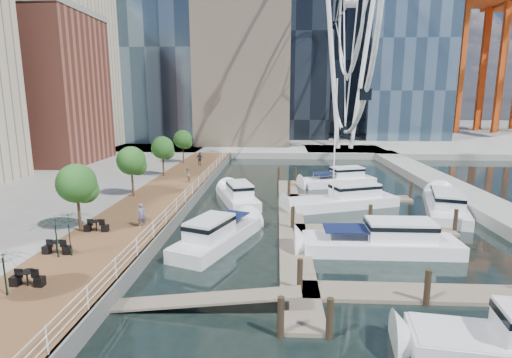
{
  "coord_description": "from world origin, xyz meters",
  "views": [
    {
      "loc": [
        1.78,
        -21.02,
        9.68
      ],
      "look_at": [
        -0.01,
        12.61,
        3.0
      ],
      "focal_mm": 28.0,
      "sensor_mm": 36.0,
      "label": 1
    }
  ],
  "objects": [
    {
      "name": "boardwalk",
      "position": [
        -9.0,
        15.0,
        0.5
      ],
      "size": [
        6.0,
        60.0,
        1.0
      ],
      "primitive_type": "cube",
      "color": "brown",
      "rests_on": "ground"
    },
    {
      "name": "pier",
      "position": [
        14.0,
        52.0,
        0.5
      ],
      "size": [
        14.0,
        12.0,
        1.0
      ],
      "primitive_type": "cube",
      "color": "gray",
      "rests_on": "ground"
    },
    {
      "name": "yacht_foreground",
      "position": [
        8.51,
        3.84,
        0.0
      ],
      "size": [
        10.89,
        2.95,
        2.15
      ],
      "primitive_type": null,
      "rotation": [
        0.0,
        0.0,
        1.57
      ],
      "color": "white",
      "rests_on": "ground"
    },
    {
      "name": "pedestrian_far",
      "position": [
        -8.62,
        31.75,
        1.92
      ],
      "size": [
        1.17,
        0.78,
        1.84
      ],
      "primitive_type": "imported",
      "rotation": [
        0.0,
        0.0,
        2.81
      ],
      "color": "#343841",
      "rests_on": "boardwalk"
    },
    {
      "name": "cafe_seating",
      "position": [
        -10.16,
        -1.44,
        2.18
      ],
      "size": [
        3.65,
        7.72,
        2.55
      ],
      "color": "#0D321B",
      "rests_on": "ground"
    },
    {
      "name": "pedestrian_near",
      "position": [
        -7.56,
        5.14,
        1.84
      ],
      "size": [
        0.73,
        0.67,
        1.68
      ],
      "primitive_type": "imported",
      "rotation": [
        0.0,
        0.0,
        0.56
      ],
      "color": "#565471",
      "rests_on": "boardwalk"
    },
    {
      "name": "land_far",
      "position": [
        0.0,
        102.0,
        0.5
      ],
      "size": [
        200.0,
        114.0,
        1.0
      ],
      "primitive_type": "cube",
      "color": "gray",
      "rests_on": "ground"
    },
    {
      "name": "ground",
      "position": [
        0.0,
        0.0,
        0.0
      ],
      "size": [
        520.0,
        520.0,
        0.0
      ],
      "primitive_type": "plane",
      "color": "black",
      "rests_on": "ground"
    },
    {
      "name": "pedestrian_mid",
      "position": [
        -7.79,
        20.52,
        1.81
      ],
      "size": [
        0.63,
        0.8,
        1.61
      ],
      "primitive_type": "imported",
      "rotation": [
        0.0,
        0.0,
        -1.59
      ],
      "color": "#856D5B",
      "rests_on": "boardwalk"
    },
    {
      "name": "street_trees",
      "position": [
        -11.4,
        14.0,
        4.29
      ],
      "size": [
        2.6,
        42.6,
        4.6
      ],
      "color": "#3F2B1C",
      "rests_on": "ground"
    },
    {
      "name": "railing",
      "position": [
        -6.1,
        15.0,
        1.52
      ],
      "size": [
        0.1,
        60.0,
        1.05
      ],
      "primitive_type": null,
      "color": "white",
      "rests_on": "boardwalk"
    },
    {
      "name": "breakwater",
      "position": [
        20.0,
        20.0,
        0.5
      ],
      "size": [
        4.0,
        60.0,
        1.0
      ],
      "primitive_type": "cube",
      "color": "gray",
      "rests_on": "ground"
    },
    {
      "name": "floating_docks",
      "position": [
        7.97,
        9.98,
        0.49
      ],
      "size": [
        16.0,
        34.0,
        2.6
      ],
      "color": "#6D6051",
      "rests_on": "ground"
    },
    {
      "name": "cafe_tables",
      "position": [
        -10.4,
        -2.0,
        1.37
      ],
      "size": [
        2.5,
        13.7,
        0.74
      ],
      "color": "black",
      "rests_on": "ground"
    },
    {
      "name": "moored_yachts",
      "position": [
        7.56,
        13.19,
        0.0
      ],
      "size": [
        24.69,
        35.73,
        11.5
      ],
      "color": "white",
      "rests_on": "ground"
    },
    {
      "name": "ferris_wheel",
      "position": [
        14.0,
        52.0,
        25.92
      ],
      "size": [
        5.8,
        45.6,
        47.8
      ],
      "color": "white",
      "rests_on": "ground"
    },
    {
      "name": "seawall",
      "position": [
        -6.0,
        15.0,
        0.5
      ],
      "size": [
        0.25,
        60.0,
        1.0
      ],
      "primitive_type": "cube",
      "color": "#595954",
      "rests_on": "ground"
    }
  ]
}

